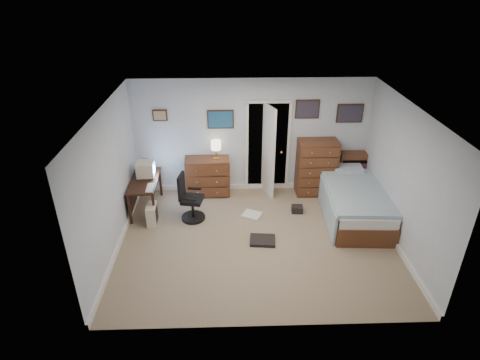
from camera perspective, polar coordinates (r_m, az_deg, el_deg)
name	(u,v)px	position (r m, az deg, el deg)	size (l,w,h in m)	color
floor	(257,241)	(7.47, 2.40, -8.61)	(5.00, 4.00, 0.02)	gray
computer_desk	(141,187)	(8.35, -13.91, -0.94)	(0.57, 1.17, 0.67)	black
crt_monitor	(146,169)	(8.32, -13.28, 1.50)	(0.36, 0.33, 0.32)	beige
keyboard	(150,188)	(7.92, -12.66, -1.09)	(0.13, 0.36, 0.02)	beige
pc_tower	(152,214)	(7.99, -12.39, -4.79)	(0.20, 0.38, 0.40)	beige
office_chair	(190,202)	(7.91, -7.17, -3.16)	(0.54, 0.54, 0.97)	black
media_stack	(147,174)	(9.13, -13.13, 0.80)	(0.15, 0.15, 0.77)	maroon
low_dresser	(208,176)	(8.74, -4.62, 0.51)	(0.95, 0.47, 0.84)	brown
table_lamp	(216,146)	(8.43, -3.44, 4.89)	(0.22, 0.22, 0.41)	gold
doorway	(266,142)	(8.98, 3.75, 5.39)	(0.96, 1.12, 2.05)	black
tall_dresser	(316,167)	(8.83, 10.80, 1.77)	(0.84, 0.49, 1.23)	brown
headboard_bookcase	(361,170)	(9.26, 16.84, 1.35)	(1.00, 0.27, 0.90)	brown
bed	(354,201)	(8.28, 15.90, -2.91)	(1.26, 2.22, 0.71)	brown
wall_posters	(279,114)	(8.47, 5.60, 9.30)	(4.38, 0.04, 0.60)	#331E11
floor_clutter	(270,224)	(7.82, 4.25, -6.33)	(1.28, 1.29, 0.14)	silver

